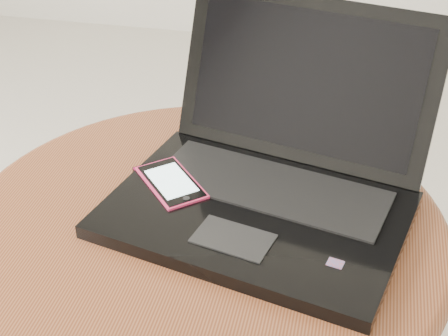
# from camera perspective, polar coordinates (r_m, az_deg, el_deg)

# --- Properties ---
(table) EXTENTS (0.68, 0.68, 0.54)m
(table) POSITION_cam_1_polar(r_m,az_deg,el_deg) (1.00, -1.76, -9.64)
(table) COLOR #572617
(table) RESTS_ON ground
(laptop) EXTENTS (0.46, 0.44, 0.25)m
(laptop) POSITION_cam_1_polar(r_m,az_deg,el_deg) (0.93, 4.03, -0.48)
(laptop) COLOR black
(laptop) RESTS_ON table
(phone_black) EXTENTS (0.13, 0.14, 0.01)m
(phone_black) POSITION_cam_1_polar(r_m,az_deg,el_deg) (0.98, -4.65, -1.53)
(phone_black) COLOR black
(phone_black) RESTS_ON table
(phone_pink) EXTENTS (0.13, 0.13, 0.01)m
(phone_pink) POSITION_cam_1_polar(r_m,az_deg,el_deg) (0.96, -4.52, -1.42)
(phone_pink) COLOR #EA2E62
(phone_pink) RESTS_ON phone_black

